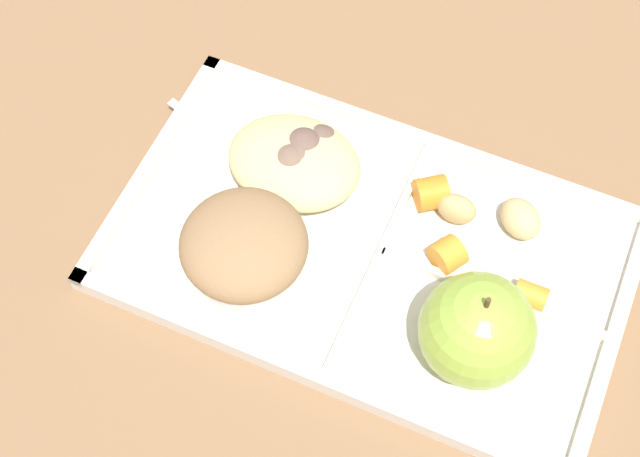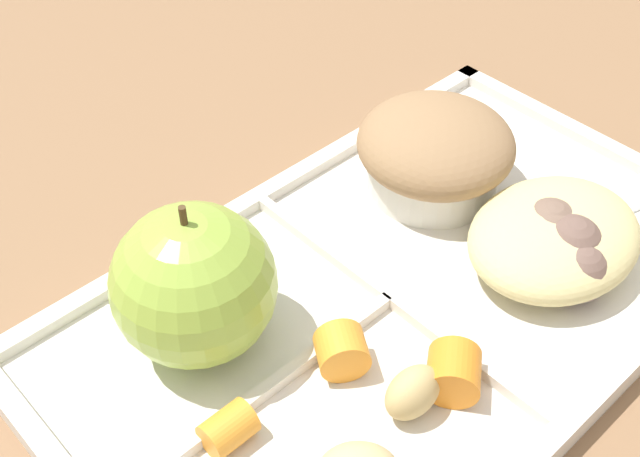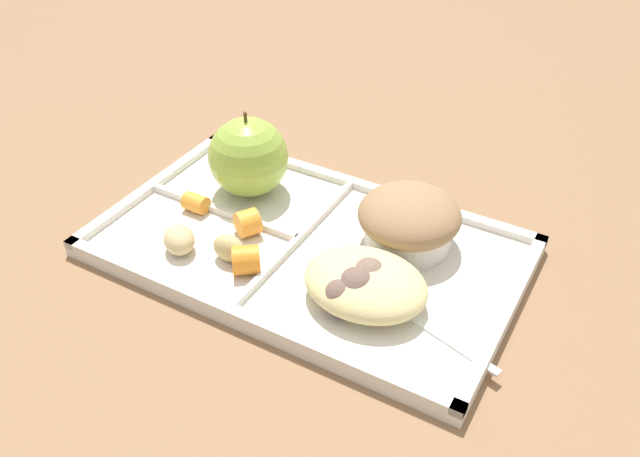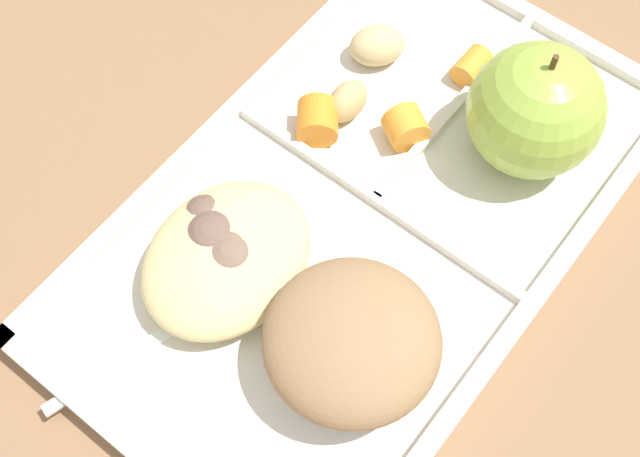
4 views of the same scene
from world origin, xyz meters
name	(u,v)px [view 1 (image 1 of 4)]	position (x,y,z in m)	size (l,w,h in m)	color
ground	(368,256)	(0.00, 0.00, 0.00)	(6.00, 6.00, 0.00)	#846042
lunch_tray	(369,252)	(0.00, 0.00, 0.01)	(0.40, 0.24, 0.02)	silver
green_apple	(477,330)	(-0.10, 0.05, 0.05)	(0.08, 0.08, 0.09)	#93B742
bran_muffin	(244,248)	(0.08, 0.05, 0.04)	(0.10, 0.10, 0.06)	silver
carrot_slice_edge	(448,255)	(-0.06, -0.01, 0.02)	(0.03, 0.03, 0.02)	orange
carrot_slice_diagonal	(530,295)	(-0.13, -0.01, 0.02)	(0.02, 0.02, 0.02)	orange
carrot_slice_center	(431,193)	(-0.03, -0.06, 0.02)	(0.03, 0.03, 0.02)	orange
potato_chunk_corner	(521,219)	(-0.10, -0.07, 0.02)	(0.04, 0.03, 0.03)	tan
potato_chunk_golden	(457,209)	(-0.05, -0.05, 0.02)	(0.03, 0.02, 0.03)	tan
egg_noodle_pile	(294,162)	(0.08, -0.04, 0.03)	(0.11, 0.09, 0.04)	#D6C684
meatball_center	(303,151)	(0.08, -0.05, 0.03)	(0.04, 0.04, 0.04)	brown
meatball_front	(320,145)	(0.07, -0.06, 0.03)	(0.03, 0.03, 0.03)	brown
meatball_side	(291,166)	(0.08, -0.04, 0.03)	(0.04, 0.04, 0.04)	#755B4C
meatball_back	(296,164)	(0.08, -0.04, 0.03)	(0.04, 0.04, 0.04)	#755B4C
plastic_fork	(248,156)	(0.12, -0.04, 0.01)	(0.15, 0.05, 0.00)	white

